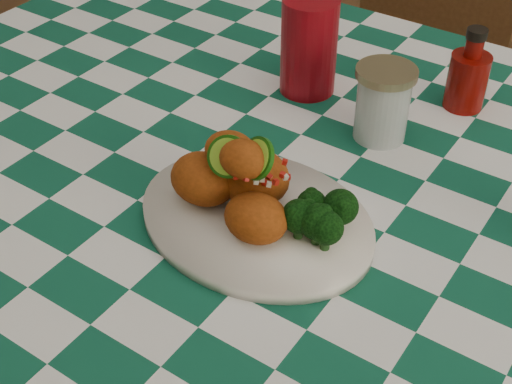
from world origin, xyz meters
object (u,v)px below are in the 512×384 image
Objects in this scene: plate at (256,219)px; red_tumbler at (309,46)px; ketchup_bottle at (470,69)px; mason_jar at (383,104)px; dining_table at (323,355)px; wooden_chair_left at (395,113)px; fried_chicken_pile at (249,178)px.

red_tumbler reaches higher than plate.
plate is 0.45m from ketchup_bottle.
plate is 0.28m from mason_jar.
plate is 2.40× the size of ketchup_bottle.
dining_table is 0.47m from mason_jar.
plate is at bearing -98.45° from mason_jar.
dining_table is at bearing 73.44° from plate.
mason_jar is 0.13× the size of wooden_chair_left.
red_tumbler is (-0.16, 0.19, 0.47)m from dining_table.
fried_chicken_pile is 0.99m from wooden_chair_left.
fried_chicken_pile is at bearing -100.69° from mason_jar.
wooden_chair_left reaches higher than plate.
mason_jar is at bearing 91.14° from dining_table.
fried_chicken_pile is (-0.01, 0.00, 0.06)m from plate.
mason_jar is (-0.00, 0.13, 0.45)m from dining_table.
fried_chicken_pile is 0.45m from ketchup_bottle.
mason_jar is at bearing -19.34° from red_tumbler.
mason_jar is (0.04, 0.27, 0.05)m from plate.
fried_chicken_pile is 0.28m from mason_jar.
red_tumbler is 0.70m from wooden_chair_left.
dining_table is at bearing 69.55° from fried_chicken_pile.
fried_chicken_pile is 1.27× the size of ketchup_bottle.
dining_table is 0.43m from plate.
wooden_chair_left is (-0.21, 0.73, 0.04)m from dining_table.
dining_table is 12.29× the size of ketchup_bottle.
dining_table is 10.38× the size of red_tumbler.
fried_chicken_pile is 1.08× the size of red_tumbler.
ketchup_bottle reaches higher than plate.
wooden_chair_left reaches higher than dining_table.
red_tumbler is at bearing -86.22° from wooden_chair_left.
plate is at bearing -69.87° from red_tumbler.
dining_table is 0.49m from fried_chicken_pile.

